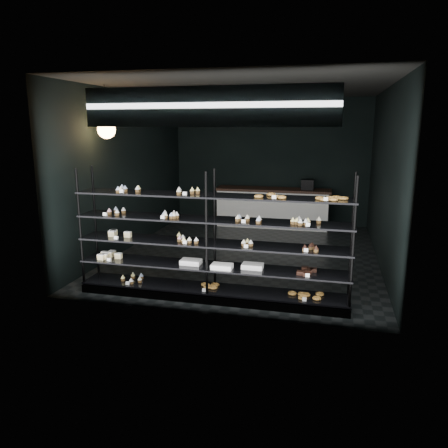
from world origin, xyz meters
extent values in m
cube|color=black|center=(0.00, 0.00, 0.01)|extent=(5.00, 6.00, 0.01)
cube|color=black|center=(0.00, 0.00, 3.20)|extent=(5.00, 6.00, 0.01)
cube|color=black|center=(0.00, 3.00, 1.60)|extent=(5.00, 0.01, 3.20)
cube|color=black|center=(0.00, -3.00, 1.60)|extent=(5.00, 0.01, 3.20)
cube|color=black|center=(-2.50, 0.00, 1.60)|extent=(0.01, 6.00, 3.20)
cube|color=black|center=(2.50, 0.00, 1.60)|extent=(0.01, 6.00, 3.20)
cube|color=black|center=(-0.09, -2.45, 0.06)|extent=(4.00, 0.50, 0.12)
cylinder|color=black|center=(-2.06, -2.67, 0.99)|extent=(0.04, 0.04, 1.85)
cylinder|color=black|center=(-2.06, -2.23, 0.99)|extent=(0.04, 0.04, 1.85)
cylinder|color=black|center=(-0.09, -2.67, 0.99)|extent=(0.04, 0.04, 1.85)
cylinder|color=black|center=(-0.09, -2.23, 0.99)|extent=(0.04, 0.04, 1.85)
cylinder|color=black|center=(1.88, -2.67, 0.99)|extent=(0.04, 0.04, 1.85)
cylinder|color=black|center=(1.88, -2.23, 0.99)|extent=(0.04, 0.04, 1.85)
cube|color=black|center=(-0.09, -2.45, 0.15)|extent=(4.00, 0.50, 0.03)
cube|color=black|center=(-0.09, -2.45, 0.50)|extent=(4.00, 0.50, 0.02)
cube|color=black|center=(-0.09, -2.45, 0.85)|extent=(4.00, 0.50, 0.02)
cube|color=black|center=(-0.09, -2.45, 1.20)|extent=(4.00, 0.50, 0.02)
cube|color=black|center=(-0.09, -2.45, 1.55)|extent=(4.00, 0.50, 0.02)
cube|color=white|center=(-1.34, -2.63, 1.59)|extent=(0.06, 0.04, 0.06)
cube|color=white|center=(-0.44, -2.63, 1.59)|extent=(0.06, 0.04, 0.06)
cube|color=white|center=(0.83, -2.63, 1.59)|extent=(0.05, 0.04, 0.06)
cube|color=white|center=(1.55, -2.63, 1.59)|extent=(0.06, 0.04, 0.06)
cube|color=white|center=(-1.66, -2.63, 1.24)|extent=(0.06, 0.04, 0.06)
cube|color=white|center=(-0.70, -2.63, 1.24)|extent=(0.05, 0.04, 0.06)
cube|color=white|center=(0.48, -2.63, 1.24)|extent=(0.06, 0.04, 0.06)
cube|color=white|center=(1.27, -2.63, 1.24)|extent=(0.06, 0.04, 0.06)
cube|color=white|center=(-1.54, -2.63, 0.89)|extent=(0.06, 0.04, 0.06)
cube|color=white|center=(-0.44, -2.63, 0.89)|extent=(0.06, 0.04, 0.06)
cube|color=white|center=(0.42, -2.63, 0.89)|extent=(0.06, 0.04, 0.06)
cube|color=white|center=(1.32, -2.63, 0.89)|extent=(0.06, 0.04, 0.06)
cube|color=white|center=(-1.65, -2.63, 0.54)|extent=(0.06, 0.04, 0.06)
cube|color=white|center=(1.36, -2.63, 0.54)|extent=(0.06, 0.04, 0.06)
cube|color=white|center=(-1.38, -2.63, 0.19)|extent=(0.06, 0.04, 0.06)
cube|color=white|center=(-0.18, -2.63, 0.19)|extent=(0.05, 0.04, 0.06)
cube|color=white|center=(1.29, -2.63, 0.19)|extent=(0.06, 0.04, 0.06)
cube|color=#0B1539|center=(0.00, -2.92, 2.75)|extent=(3.20, 0.04, 0.45)
cube|color=white|center=(0.00, -2.94, 2.75)|extent=(3.30, 0.02, 0.50)
cylinder|color=black|center=(-2.16, -1.51, 2.89)|extent=(0.01, 0.01, 0.58)
sphere|color=#FFA959|center=(-2.16, -1.51, 2.45)|extent=(0.30, 0.30, 0.30)
cube|color=white|center=(0.16, 2.50, 0.46)|extent=(2.76, 0.60, 0.92)
cube|color=black|center=(0.16, 2.50, 0.95)|extent=(2.87, 0.65, 0.06)
cube|color=black|center=(1.01, 2.50, 1.10)|extent=(0.30, 0.30, 0.25)
camera|label=1|loc=(1.56, -8.33, 2.51)|focal=35.00mm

